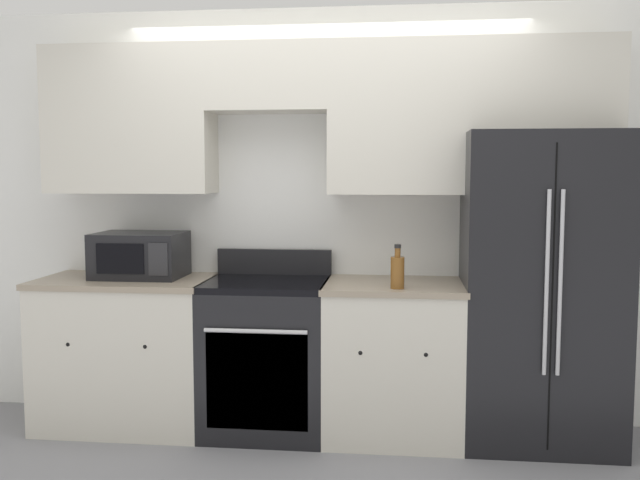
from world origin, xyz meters
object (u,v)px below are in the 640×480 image
object	(u,v)px
refrigerator	(539,288)
microwave	(140,255)
oven_range	(267,355)
bottle	(397,271)

from	to	relation	value
refrigerator	microwave	bearing A→B (deg)	179.89
oven_range	refrigerator	world-z (taller)	refrigerator
refrigerator	microwave	world-z (taller)	refrigerator
oven_range	refrigerator	bearing A→B (deg)	1.91
oven_range	microwave	bearing A→B (deg)	175.88
refrigerator	bottle	size ratio (longest dim) A/B	7.26
refrigerator	bottle	bearing A→B (deg)	-163.12
refrigerator	microwave	xyz separation A→B (m)	(-2.42, 0.00, 0.16)
oven_range	bottle	world-z (taller)	bottle
refrigerator	oven_range	bearing A→B (deg)	-178.09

